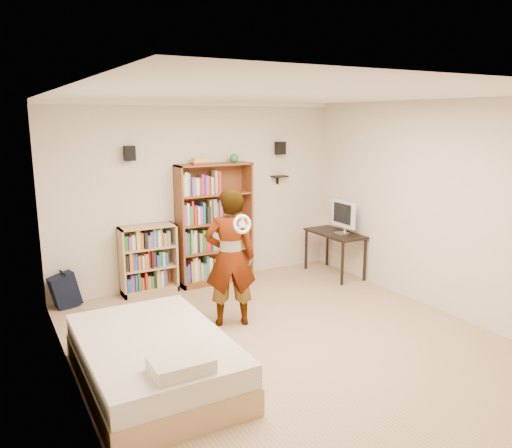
% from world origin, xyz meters
% --- Properties ---
extents(ground, '(4.50, 5.00, 0.01)m').
position_xyz_m(ground, '(0.00, 0.00, 0.00)').
color(ground, tan).
rests_on(ground, ground).
extents(room_shell, '(4.52, 5.02, 2.71)m').
position_xyz_m(room_shell, '(0.00, 0.00, 1.76)').
color(room_shell, beige).
rests_on(room_shell, ground).
extents(crown_molding, '(4.50, 5.00, 0.06)m').
position_xyz_m(crown_molding, '(0.00, 0.00, 2.67)').
color(crown_molding, white).
rests_on(crown_molding, room_shell).
extents(speaker_left, '(0.14, 0.12, 0.20)m').
position_xyz_m(speaker_left, '(-1.05, 2.40, 2.00)').
color(speaker_left, black).
rests_on(speaker_left, room_shell).
extents(speaker_right, '(0.14, 0.12, 0.20)m').
position_xyz_m(speaker_right, '(1.35, 2.40, 2.00)').
color(speaker_right, black).
rests_on(speaker_right, room_shell).
extents(wall_shelf, '(0.25, 0.16, 0.02)m').
position_xyz_m(wall_shelf, '(1.35, 2.41, 1.55)').
color(wall_shelf, black).
rests_on(wall_shelf, room_shell).
extents(tall_bookshelf, '(1.14, 0.33, 1.81)m').
position_xyz_m(tall_bookshelf, '(0.16, 2.33, 0.91)').
color(tall_bookshelf, brown).
rests_on(tall_bookshelf, ground).
extents(low_bookshelf, '(0.79, 0.30, 0.99)m').
position_xyz_m(low_bookshelf, '(-0.87, 2.35, 0.49)').
color(low_bookshelf, tan).
rests_on(low_bookshelf, ground).
extents(computer_desk, '(0.51, 1.02, 0.70)m').
position_xyz_m(computer_desk, '(1.97, 1.74, 0.35)').
color(computer_desk, black).
rests_on(computer_desk, ground).
extents(imac, '(0.17, 0.52, 0.51)m').
position_xyz_m(imac, '(2.02, 1.63, 0.95)').
color(imac, silver).
rests_on(imac, computer_desk).
extents(daybed, '(1.28, 1.97, 0.58)m').
position_xyz_m(daybed, '(-1.59, -0.10, 0.29)').
color(daybed, beige).
rests_on(daybed, ground).
extents(person, '(0.71, 0.59, 1.68)m').
position_xyz_m(person, '(-0.34, 0.79, 0.84)').
color(person, black).
rests_on(person, ground).
extents(wii_wheel, '(0.22, 0.08, 0.23)m').
position_xyz_m(wii_wheel, '(-0.34, 0.48, 1.30)').
color(wii_wheel, silver).
rests_on(wii_wheel, person).
extents(navy_bag, '(0.40, 0.30, 0.48)m').
position_xyz_m(navy_bag, '(-2.02, 2.33, 0.24)').
color(navy_bag, black).
rests_on(navy_bag, ground).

